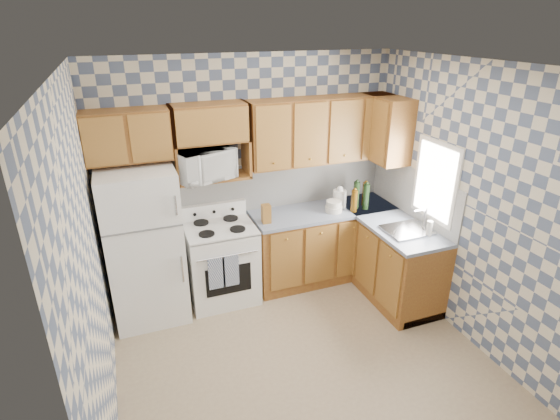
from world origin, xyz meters
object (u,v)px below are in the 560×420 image
object	(u,v)px
refrigerator	(145,246)
microwave	(204,164)
electric_kettle	(339,198)
stove_body	(221,263)

from	to	relation	value
refrigerator	microwave	world-z (taller)	microwave
refrigerator	electric_kettle	xyz separation A→B (m)	(2.30, 0.06, 0.18)
refrigerator	microwave	bearing A→B (deg)	10.09
stove_body	electric_kettle	bearing A→B (deg)	1.21
refrigerator	electric_kettle	world-z (taller)	refrigerator
microwave	electric_kettle	distance (m)	1.71
refrigerator	stove_body	bearing A→B (deg)	1.78
refrigerator	electric_kettle	size ratio (longest dim) A/B	8.05
refrigerator	stove_body	xyz separation A→B (m)	(0.80, 0.03, -0.39)
refrigerator	stove_body	distance (m)	0.89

